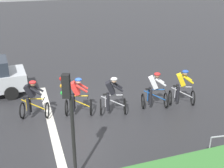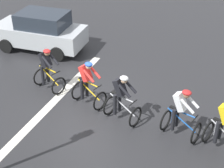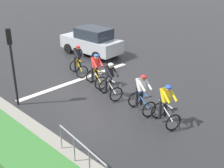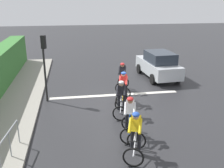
% 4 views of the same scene
% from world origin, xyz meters
% --- Properties ---
extents(ground_plane, '(80.00, 80.00, 0.00)m').
position_xyz_m(ground_plane, '(0.00, 0.00, 0.00)').
color(ground_plane, '#28282B').
extents(road_marking_stop_line, '(7.00, 0.30, 0.01)m').
position_xyz_m(road_marking_stop_line, '(0.00, -1.21, 0.00)').
color(road_marking_stop_line, silver).
rests_on(road_marking_stop_line, ground).
extents(cyclist_second, '(0.93, 1.22, 1.66)m').
position_xyz_m(cyclist_second, '(0.22, 3.27, 0.80)').
color(cyclist_second, black).
rests_on(cyclist_second, ground).
extents(cyclist_mid, '(0.94, 1.22, 1.66)m').
position_xyz_m(cyclist_mid, '(0.16, 1.35, 0.80)').
color(cyclist_mid, black).
rests_on(cyclist_mid, ground).
extents(cyclist_fourth, '(0.96, 1.23, 1.66)m').
position_xyz_m(cyclist_fourth, '(-0.22, -0.03, 0.80)').
color(cyclist_fourth, black).
rests_on(cyclist_fourth, ground).
extents(cyclist_trailing, '(0.98, 1.24, 1.66)m').
position_xyz_m(cyclist_trailing, '(-0.52, -1.80, 0.80)').
color(cyclist_trailing, black).
rests_on(cyclist_trailing, ground).
extents(car_silver, '(2.11, 4.21, 1.76)m').
position_xyz_m(car_silver, '(-3.36, -3.93, 0.87)').
color(car_silver, '#B7BCC1').
rests_on(car_silver, ground).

